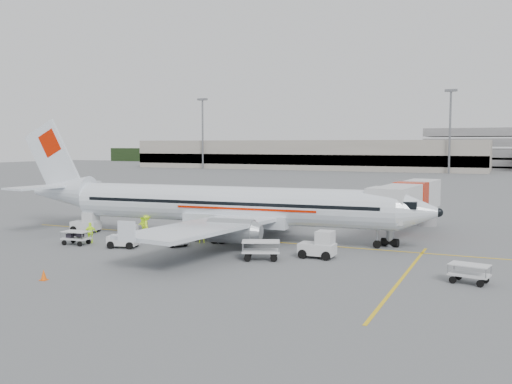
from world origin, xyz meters
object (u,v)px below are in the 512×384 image
tug_mid (123,236)px  tug_aft (86,222)px  belt_loader (170,230)px  jet_bridge (410,209)px  tug_fore (317,244)px  aircraft (228,180)px

tug_mid → tug_aft: (-7.78, 4.89, 0.06)m
belt_loader → jet_bridge: bearing=60.7°
tug_mid → tug_aft: size_ratio=0.93×
tug_fore → tug_mid: 14.84m
jet_bridge → tug_fore: bearing=-104.1°
belt_loader → tug_aft: 10.61m
tug_fore → tug_mid: bearing=-171.6°
aircraft → tug_aft: aircraft is taller
jet_bridge → tug_aft: bearing=-154.8°
jet_bridge → tug_aft: size_ratio=7.33×
jet_bridge → tug_fore: size_ratio=7.10×
aircraft → belt_loader: size_ratio=8.19×
tug_aft → tug_fore: bearing=-15.4°
belt_loader → tug_mid: (-2.56, -2.51, -0.33)m
jet_bridge → tug_aft: (-26.76, -10.03, -1.37)m
aircraft → tug_aft: (-13.43, -1.69, -4.01)m
aircraft → tug_mid: size_ratio=16.15×
belt_loader → tug_aft: belt_loader is taller
jet_bridge → tug_fore: 13.46m
belt_loader → tug_aft: (-10.34, 2.38, -0.26)m
jet_bridge → tug_aft: jet_bridge is taller
aircraft → belt_loader: aircraft is taller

